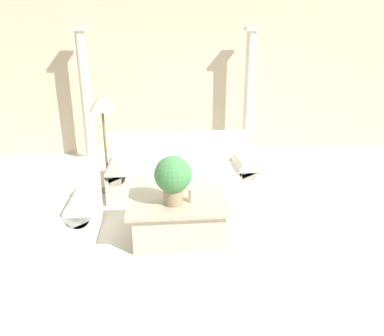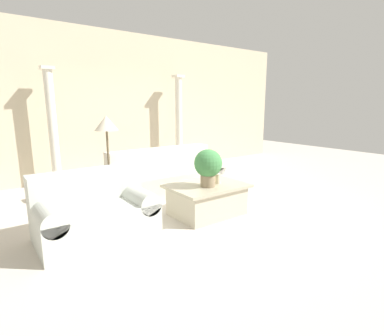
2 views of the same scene
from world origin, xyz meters
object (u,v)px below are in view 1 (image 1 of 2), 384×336
potted_plant (173,177)px  floor_lamp (102,108)px  coffee_table (178,218)px  sofa_long (181,170)px  loveseat (37,207)px

potted_plant → floor_lamp: 1.79m
coffee_table → floor_lamp: bearing=124.5°
floor_lamp → coffee_table: bearing=-55.5°
sofa_long → coffee_table: sofa_long is taller
potted_plant → floor_lamp: floor_lamp is taller
sofa_long → potted_plant: (-0.17, -1.41, 0.45)m
loveseat → sofa_long: bearing=32.9°
sofa_long → floor_lamp: size_ratio=1.45×
sofa_long → coffee_table: bearing=-95.1°
sofa_long → loveseat: 2.05m
loveseat → coffee_table: size_ratio=1.22×
loveseat → coffee_table: 1.63m
sofa_long → potted_plant: potted_plant is taller
coffee_table → potted_plant: 0.54m
sofa_long → floor_lamp: 1.41m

